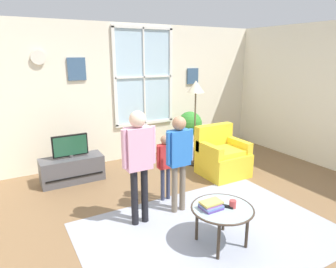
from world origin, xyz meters
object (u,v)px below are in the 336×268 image
Objects in this scene: person_blue_shirt at (179,153)px; person_pink_shirt at (139,155)px; floor_lamp at (196,95)px; television at (70,146)px; armchair at (222,157)px; cup at (233,204)px; potted_plant_by_window at (190,129)px; remote_near_books at (227,206)px; tv_stand at (72,169)px; coffee_table at (222,210)px; person_red_shirt at (165,160)px; book_stack at (211,205)px.

person_pink_shirt reaches higher than person_blue_shirt.
television is at bearing 171.44° from floor_lamp.
armchair reaches higher than cup.
remote_near_books is at bearing -115.70° from potted_plant_by_window.
cup is 3.10m from potted_plant_by_window.
tv_stand is at bearing 113.92° from cup.
remote_near_books is 0.98m from person_blue_shirt.
potted_plant_by_window is (2.02, 1.90, -0.34)m from person_pink_shirt.
coffee_table is at bearing -67.53° from television.
person_red_shirt reaches higher than coffee_table.
person_red_shirt is at bearing 93.68° from remote_near_books.
book_stack is 0.90m from person_blue_shirt.
television is 2.75m from book_stack.
book_stack is 0.24× the size of person_red_shirt.
potted_plant_by_window reaches higher than television.
television is at bearing 127.75° from person_red_shirt.
person_blue_shirt reaches higher than book_stack.
floor_lamp is (1.13, 2.30, 0.90)m from remote_near_books.
person_red_shirt is at bearing 91.31° from coffee_table.
armchair reaches higher than remote_near_books.
person_red_shirt is (-1.36, -0.36, 0.30)m from armchair.
television is at bearing 157.50° from armchair.
person_red_shirt is at bearing 85.70° from book_stack.
person_blue_shirt is at bearing 98.30° from cup.
floor_lamp reaches higher than cup.
tv_stand is at bearing 121.06° from person_blue_shirt.
person_red_shirt is 2.07m from potted_plant_by_window.
floor_lamp reaches higher than television.
book_stack is at bearing -95.95° from person_blue_shirt.
person_pink_shirt reaches higher than cup.
armchair is at bearing 53.75° from cup.
person_blue_shirt is 1.93m from floor_lamp.
potted_plant_by_window is at bearing 46.63° from person_red_shirt.
person_red_shirt is at bearing -52.31° from tv_stand.
cup is at bearing -81.70° from person_blue_shirt.
book_stack is at bearing 157.32° from coffee_table.
cup is at bearing -66.06° from television.
coffee_table reaches higher than tv_stand.
television is 1.72m from person_red_shirt.
tv_stand is 1.07× the size of potted_plant_by_window.
television reaches higher than remote_near_books.
remote_near_books is 1.20m from person_pink_shirt.
armchair reaches higher than tv_stand.
remote_near_books is at bearing -52.53° from person_pink_shirt.
tv_stand is at bearing 171.37° from floor_lamp.
armchair is 2.14m from book_stack.
potted_plant_by_window is (1.34, 2.78, 0.12)m from remote_near_books.
potted_plant_by_window is (2.48, 0.14, 0.37)m from tv_stand.
floor_lamp reaches higher than remote_near_books.
person_blue_shirt is (-0.03, 0.88, 0.42)m from coffee_table.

